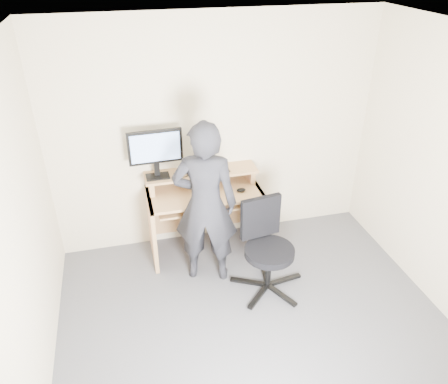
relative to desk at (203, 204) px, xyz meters
name	(u,v)px	position (x,y,z in m)	size (l,w,h in m)	color
ground	(263,344)	(0.20, -1.53, -0.55)	(3.50, 3.50, 0.00)	#5A5B60
back_wall	(216,135)	(0.20, 0.22, 0.70)	(3.50, 0.02, 2.50)	beige
ceiling	(283,47)	(0.20, -1.53, 1.95)	(3.50, 3.50, 0.02)	white
desk	(203,204)	(0.00, 0.00, 0.00)	(1.20, 0.60, 0.91)	tan
monitor	(155,150)	(-0.46, 0.05, 0.67)	(0.55, 0.15, 0.52)	black
external_drive	(205,161)	(0.04, 0.10, 0.46)	(0.07, 0.13, 0.20)	black
travel_mug	(206,162)	(0.06, 0.08, 0.46)	(0.09, 0.09, 0.19)	#B3B3B8
smartphone	(225,170)	(0.25, 0.04, 0.37)	(0.07, 0.13, 0.01)	black
charger	(176,175)	(-0.28, 0.02, 0.38)	(0.04, 0.04, 0.04)	black
headphones	(191,169)	(-0.10, 0.14, 0.37)	(0.16, 0.16, 0.02)	silver
keyboard	(204,203)	(-0.02, -0.17, 0.12)	(0.46, 0.18, 0.03)	black
mouse	(241,190)	(0.37, -0.18, 0.22)	(0.10, 0.06, 0.04)	black
office_chair	(266,244)	(0.45, -0.79, -0.05)	(0.72, 0.72, 0.92)	black
person	(205,205)	(-0.08, -0.50, 0.30)	(0.62, 0.41, 1.70)	black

